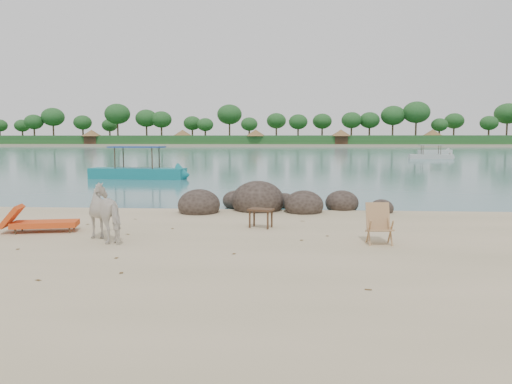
% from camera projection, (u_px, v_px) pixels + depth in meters
% --- Properties ---
extents(water, '(400.00, 400.00, 0.00)m').
position_uv_depth(water, '(286.00, 150.00, 98.69)').
color(water, '#3A7275').
rests_on(water, ground).
extents(far_shore, '(420.00, 90.00, 1.40)m').
position_uv_depth(far_shore, '(289.00, 145.00, 178.03)').
color(far_shore, tan).
rests_on(far_shore, ground).
extents(far_scenery, '(420.00, 18.00, 9.50)m').
position_uv_depth(far_scenery, '(288.00, 135.00, 144.67)').
color(far_scenery, '#1E4C1E').
rests_on(far_scenery, ground).
extents(boulders, '(6.37, 2.97, 1.21)m').
position_uv_depth(boulders, '(267.00, 204.00, 15.25)').
color(boulders, '#2B221C').
rests_on(boulders, ground).
extents(cow, '(1.50, 1.44, 1.21)m').
position_uv_depth(cow, '(109.00, 214.00, 10.68)').
color(cow, beige).
rests_on(cow, ground).
extents(side_table, '(0.67, 0.53, 0.47)m').
position_uv_depth(side_table, '(261.00, 220.00, 12.17)').
color(side_table, '#352315').
rests_on(side_table, ground).
extents(lounge_chair, '(1.92, 1.03, 0.55)m').
position_uv_depth(lounge_chair, '(45.00, 221.00, 11.68)').
color(lounge_chair, '#D45019').
rests_on(lounge_chair, ground).
extents(deck_chair, '(0.57, 0.62, 0.84)m').
position_uv_depth(deck_chair, '(380.00, 226.00, 10.27)').
color(deck_chair, '#9E714F').
rests_on(deck_chair, ground).
extents(boat_near, '(6.13, 1.79, 2.95)m').
position_uv_depth(boat_near, '(137.00, 152.00, 28.07)').
color(boat_near, '#12757D').
rests_on(boat_near, water).
extents(boat_mid, '(5.28, 1.40, 2.56)m').
position_uv_depth(boat_mid, '(431.00, 147.00, 55.39)').
color(boat_mid, '#BBBAB7').
rests_on(boat_mid, water).
extents(boat_far, '(5.97, 3.31, 0.68)m').
position_uv_depth(boat_far, '(435.00, 151.00, 74.95)').
color(boat_far, beige).
rests_on(boat_far, water).
extents(dead_leaves, '(6.62, 6.08, 0.00)m').
position_uv_depth(dead_leaves, '(182.00, 244.00, 10.46)').
color(dead_leaves, brown).
rests_on(dead_leaves, ground).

